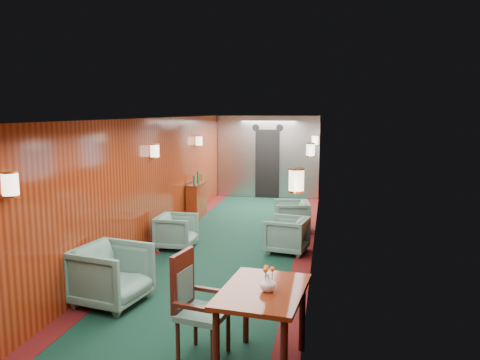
{
  "coord_description": "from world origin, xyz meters",
  "views": [
    {
      "loc": [
        1.71,
        -7.61,
        2.52
      ],
      "look_at": [
        0.0,
        1.52,
        1.15
      ],
      "focal_mm": 35.0,
      "sensor_mm": 36.0,
      "label": 1
    }
  ],
  "objects": [
    {
      "name": "windows_right",
      "position": [
        1.49,
        0.25,
        1.45
      ],
      "size": [
        0.02,
        8.6,
        0.8
      ],
      "color": "silver",
      "rests_on": "ground"
    },
    {
      "name": "side_chair",
      "position": [
        0.41,
        -3.21,
        0.6
      ],
      "size": [
        0.57,
        0.59,
        1.1
      ],
      "rotation": [
        0.0,
        0.0,
        -0.19
      ],
      "color": "#1F4A44",
      "rests_on": "ground"
    },
    {
      "name": "room",
      "position": [
        0.0,
        0.0,
        1.63
      ],
      "size": [
        12.0,
        12.1,
        2.4
      ],
      "color": "black",
      "rests_on": "ground"
    },
    {
      "name": "dining_table",
      "position": [
        1.14,
        -3.36,
        0.7
      ],
      "size": [
        0.89,
        1.18,
        0.83
      ],
      "rotation": [
        0.0,
        0.0,
        -0.11
      ],
      "color": "maroon",
      "rests_on": "ground"
    },
    {
      "name": "armchair_right_near",
      "position": [
        1.04,
        0.55,
        0.32
      ],
      "size": [
        0.83,
        0.81,
        0.64
      ],
      "primitive_type": "imported",
      "rotation": [
        0.0,
        0.0,
        -1.76
      ],
      "color": "#1F4A44",
      "rests_on": "ground"
    },
    {
      "name": "credenza",
      "position": [
        -1.34,
        3.02,
        0.42
      ],
      "size": [
        0.29,
        0.92,
        1.1
      ],
      "color": "maroon",
      "rests_on": "ground"
    },
    {
      "name": "armchair_right_far",
      "position": [
        1.01,
        2.04,
        0.33
      ],
      "size": [
        0.83,
        0.81,
        0.66
      ],
      "primitive_type": "imported",
      "rotation": [
        0.0,
        0.0,
        -1.41
      ],
      "color": "#1F4A44",
      "rests_on": "ground"
    },
    {
      "name": "armchair_left_far",
      "position": [
        -0.99,
        0.44,
        0.32
      ],
      "size": [
        0.7,
        0.68,
        0.63
      ],
      "primitive_type": "imported",
      "rotation": [
        0.0,
        0.0,
        1.56
      ],
      "color": "#1F4A44",
      "rests_on": "ground"
    },
    {
      "name": "armchair_left_near",
      "position": [
        -1.03,
        -2.14,
        0.39
      ],
      "size": [
        1.01,
        0.99,
        0.79
      ],
      "primitive_type": "imported",
      "rotation": [
        0.0,
        0.0,
        1.37
      ],
      "color": "#1F4A44",
      "rests_on": "ground"
    },
    {
      "name": "wall_sconces",
      "position": [
        0.0,
        0.57,
        1.79
      ],
      "size": [
        2.97,
        7.97,
        0.25
      ],
      "color": "#FFEDC6",
      "rests_on": "ground"
    },
    {
      "name": "flower_vase",
      "position": [
        1.19,
        -3.4,
        0.91
      ],
      "size": [
        0.16,
        0.16,
        0.17
      ],
      "primitive_type": "imported",
      "rotation": [
        0.0,
        0.0,
        0.01
      ],
      "color": "silver",
      "rests_on": "dining_table"
    },
    {
      "name": "bulkhead",
      "position": [
        0.0,
        5.91,
        1.18
      ],
      "size": [
        2.98,
        0.17,
        2.39
      ],
      "color": "#A9ABB0",
      "rests_on": "ground"
    }
  ]
}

